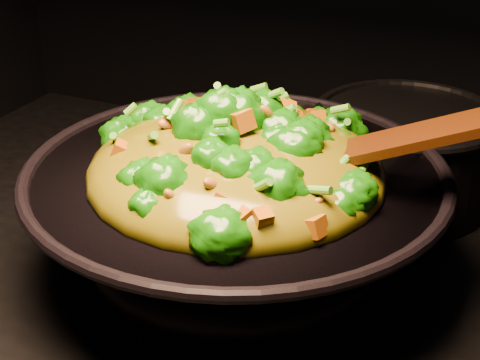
% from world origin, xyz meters
% --- Properties ---
extents(wok, '(0.45, 0.45, 0.12)m').
position_xyz_m(wok, '(-0.07, 0.09, 0.96)').
color(wok, black).
rests_on(wok, stovetop).
extents(stir_fry, '(0.34, 0.34, 0.11)m').
position_xyz_m(stir_fry, '(-0.06, 0.08, 1.07)').
color(stir_fry, '#145D06').
rests_on(stir_fry, wok).
extents(spatula, '(0.33, 0.09, 0.14)m').
position_xyz_m(spatula, '(0.10, 0.11, 1.08)').
color(spatula, '#321204').
rests_on(spatula, wok).
extents(back_pot, '(0.24, 0.24, 0.13)m').
position_xyz_m(back_pot, '(0.06, 0.32, 0.96)').
color(back_pot, black).
rests_on(back_pot, stovetop).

